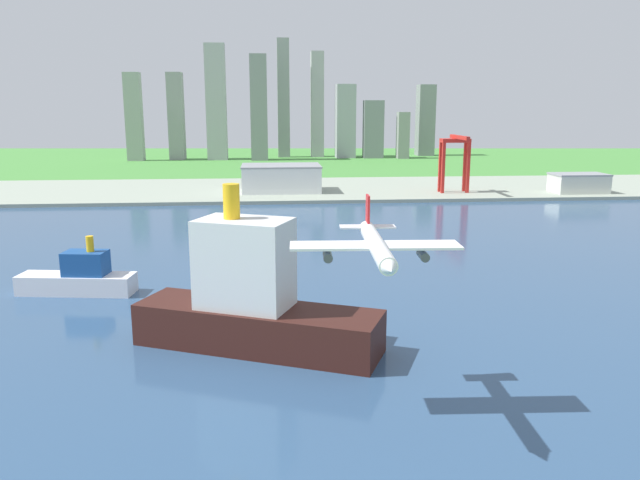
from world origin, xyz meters
TOP-DOWN VIEW (x-y plane):
  - ground_plane at (0.00, 300.00)m, footprint 2400.00×2400.00m
  - water_bay at (0.00, 240.00)m, footprint 840.00×360.00m
  - industrial_pier at (0.00, 490.00)m, footprint 840.00×140.00m
  - airplane_landing at (5.88, 122.91)m, footprint 34.84×38.82m
  - cargo_ship at (-20.08, 164.11)m, footprint 68.84×43.19m
  - ferry_boat at (-82.01, 220.11)m, footprint 41.35×16.20m
  - port_crane_red at (122.83, 451.96)m, footprint 21.18×39.70m
  - warehouse_main at (-4.96, 470.31)m, footprint 58.97×41.37m
  - warehouse_annex at (215.07, 444.17)m, footprint 39.14×24.18m
  - distant_skyline at (14.81, 814.24)m, footprint 398.29×80.10m

SIDE VIEW (x-z plane):
  - ground_plane at x=0.00m, z-range 0.00..0.00m
  - water_bay at x=0.00m, z-range 0.00..0.15m
  - industrial_pier at x=0.00m, z-range 0.00..2.50m
  - ferry_boat at x=-82.01m, z-range -4.61..16.06m
  - warehouse_annex at x=215.07m, z-range 2.52..16.64m
  - warehouse_main at x=-4.96m, z-range 2.52..22.36m
  - cargo_ship at x=-20.08m, z-range -9.39..35.30m
  - port_crane_red at x=122.83m, z-range 11.06..53.36m
  - airplane_landing at x=5.88m, z-range 31.84..42.96m
  - distant_skyline at x=14.81m, z-range -18.86..132.69m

